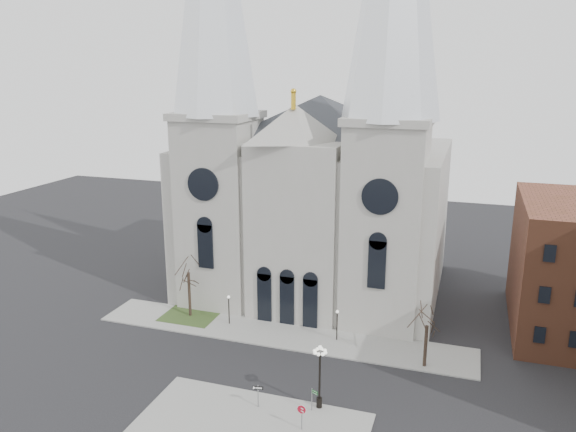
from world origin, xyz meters
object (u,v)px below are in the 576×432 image
(stop_sign, at_px, (302,412))
(one_way_sign, at_px, (258,392))
(globe_lamp, at_px, (320,369))
(street_name_sign, at_px, (313,397))

(stop_sign, xyz_separation_m, one_way_sign, (-4.26, 1.73, -0.17))
(globe_lamp, height_order, one_way_sign, globe_lamp)
(globe_lamp, bearing_deg, street_name_sign, -121.17)
(globe_lamp, bearing_deg, one_way_sign, -162.09)
(globe_lamp, distance_m, street_name_sign, 2.42)
(street_name_sign, bearing_deg, stop_sign, -71.06)
(globe_lamp, xyz_separation_m, street_name_sign, (-0.39, -0.64, -2.30))
(stop_sign, distance_m, street_name_sign, 2.65)
(stop_sign, relative_size, one_way_sign, 1.06)
(stop_sign, bearing_deg, street_name_sign, 111.75)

